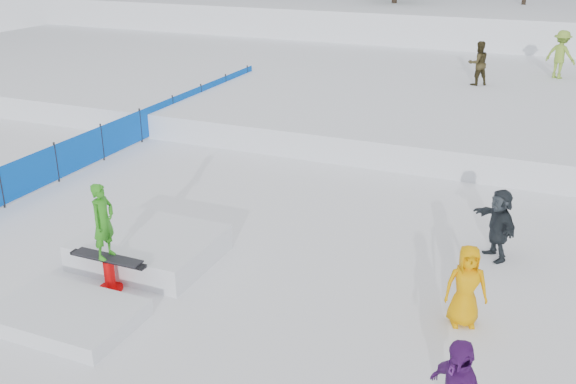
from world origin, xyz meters
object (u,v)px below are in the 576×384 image
at_px(safety_fence, 141,125).
at_px(spectator_dark, 498,224).
at_px(walker_olive, 478,63).
at_px(jib_rail_feature, 128,261).
at_px(spectator_yellow, 466,286).
at_px(walker_ygreen, 561,55).

bearing_deg(safety_fence, spectator_dark, -18.45).
relative_size(walker_olive, jib_rail_feature, 0.37).
height_order(spectator_yellow, jib_rail_feature, jib_rail_feature).
relative_size(walker_ygreen, jib_rail_feature, 0.43).
bearing_deg(spectator_dark, safety_fence, -144.62).
relative_size(walker_ygreen, spectator_yellow, 1.29).
bearing_deg(spectator_yellow, spectator_dark, 65.41).
distance_m(safety_fence, spectator_yellow, 12.75).
bearing_deg(walker_olive, spectator_dark, 65.14).
xyz_separation_m(walker_olive, spectator_yellow, (1.94, -15.38, -0.90)).
bearing_deg(spectator_dark, jib_rail_feature, -97.44).
bearing_deg(walker_olive, safety_fence, 10.05).
height_order(walker_ygreen, jib_rail_feature, walker_ygreen).
relative_size(walker_ygreen, spectator_dark, 1.25).
height_order(safety_fence, spectator_dark, spectator_dark).
relative_size(safety_fence, walker_ygreen, 8.54).
relative_size(safety_fence, walker_olive, 9.72).
height_order(walker_olive, walker_ygreen, walker_ygreen).
xyz_separation_m(walker_ygreen, jib_rail_feature, (-7.09, -18.75, -1.43)).
distance_m(safety_fence, walker_olive, 12.77).
xyz_separation_m(safety_fence, jib_rail_feature, (4.79, -7.28, -0.25)).
distance_m(safety_fence, jib_rail_feature, 8.72).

